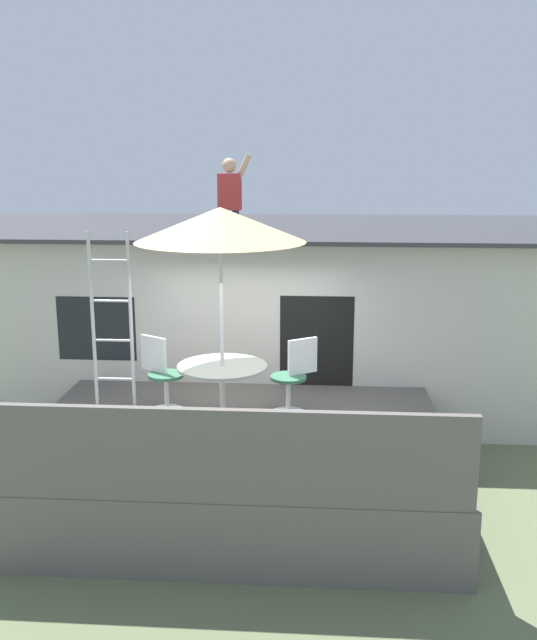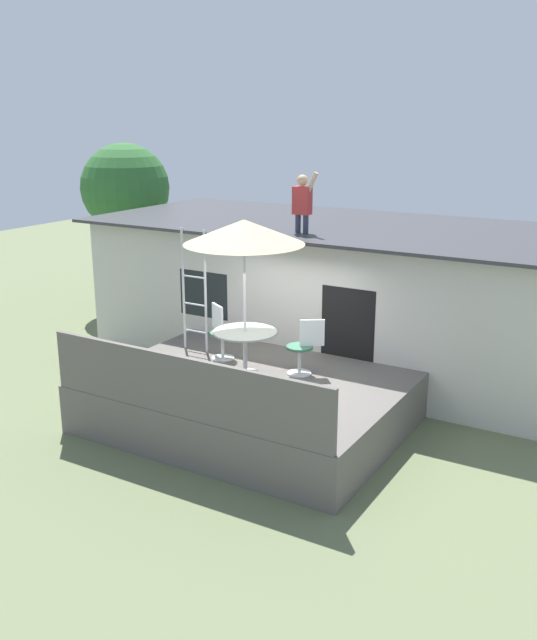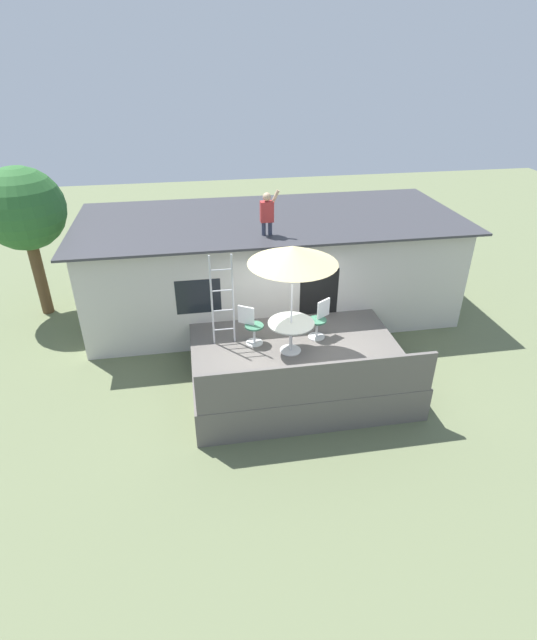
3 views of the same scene
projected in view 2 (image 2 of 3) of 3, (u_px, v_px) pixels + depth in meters
The scene contains 11 objects.
ground_plane at pixel (254, 421), 11.74m from camera, with size 40.00×40.00×0.00m, color #66704C.
house at pixel (347, 293), 14.33m from camera, with size 10.50×4.50×2.81m.
deck at pixel (254, 399), 11.63m from camera, with size 4.81×3.88×0.80m, color #605B56.
deck_railing at pixel (182, 387), 9.83m from camera, with size 4.71×0.08×0.90m, color #605B56.
patio_table at pixel (245, 341), 11.41m from camera, with size 1.04×1.04×0.74m.
patio_umbrella at pixel (244, 232), 10.92m from camera, with size 1.90×1.90×2.54m.
step_ladder at pixel (194, 291), 12.50m from camera, with size 0.52×0.04×2.20m.
person_figure at pixel (303, 199), 12.77m from camera, with size 0.47×0.20×1.11m.
patio_chair_left at pixel (221, 332), 12.28m from camera, with size 0.57×0.45×0.92m.
patio_chair_right at pixel (304, 347), 11.50m from camera, with size 0.56×0.46×0.92m.
backyard_tree at pixel (125, 190), 17.78m from camera, with size 2.22×2.22×4.23m.
Camera 2 is at (5.70, -9.19, 4.89)m, focal length 39.77 mm.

